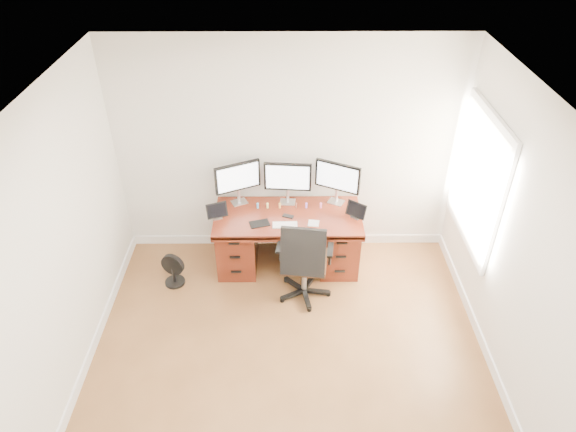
{
  "coord_description": "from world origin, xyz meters",
  "views": [
    {
      "loc": [
        -0.03,
        -3.04,
        4.16
      ],
      "look_at": [
        0.0,
        1.5,
        0.95
      ],
      "focal_mm": 32.0,
      "sensor_mm": 36.0,
      "label": 1
    }
  ],
  "objects_px": {
    "desk": "(288,237)",
    "office_chair": "(304,273)",
    "monitor_center": "(288,178)",
    "keyboard": "(285,225)",
    "floor_fan": "(173,270)"
  },
  "relations": [
    {
      "from": "desk",
      "to": "monitor_center",
      "type": "bearing_deg",
      "value": 90.03
    },
    {
      "from": "office_chair",
      "to": "floor_fan",
      "type": "xyz_separation_m",
      "value": [
        -1.51,
        0.24,
        -0.16
      ]
    },
    {
      "from": "office_chair",
      "to": "keyboard",
      "type": "bearing_deg",
      "value": 128.25
    },
    {
      "from": "monitor_center",
      "to": "keyboard",
      "type": "bearing_deg",
      "value": -89.01
    },
    {
      "from": "floor_fan",
      "to": "keyboard",
      "type": "xyz_separation_m",
      "value": [
        1.31,
        0.12,
        0.56
      ]
    },
    {
      "from": "office_chair",
      "to": "floor_fan",
      "type": "distance_m",
      "value": 1.54
    },
    {
      "from": "office_chair",
      "to": "keyboard",
      "type": "xyz_separation_m",
      "value": [
        -0.21,
        0.36,
        0.4
      ]
    },
    {
      "from": "desk",
      "to": "keyboard",
      "type": "distance_m",
      "value": 0.43
    },
    {
      "from": "desk",
      "to": "office_chair",
      "type": "height_order",
      "value": "office_chair"
    },
    {
      "from": "desk",
      "to": "monitor_center",
      "type": "xyz_separation_m",
      "value": [
        -0.0,
        0.24,
        0.68
      ]
    },
    {
      "from": "office_chair",
      "to": "monitor_center",
      "type": "height_order",
      "value": "monitor_center"
    },
    {
      "from": "desk",
      "to": "keyboard",
      "type": "height_order",
      "value": "keyboard"
    },
    {
      "from": "desk",
      "to": "floor_fan",
      "type": "distance_m",
      "value": 1.4
    },
    {
      "from": "floor_fan",
      "to": "monitor_center",
      "type": "bearing_deg",
      "value": 42.52
    },
    {
      "from": "desk",
      "to": "office_chair",
      "type": "distance_m",
      "value": 0.62
    }
  ]
}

